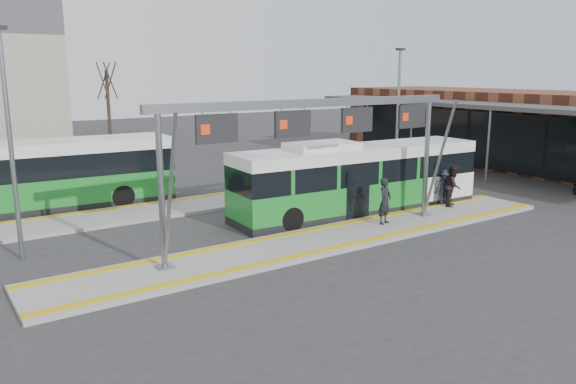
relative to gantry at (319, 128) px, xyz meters
name	(u,v)px	position (x,y,z in m)	size (l,w,h in m)	color
ground	(329,241)	(0.35, -0.25, -4.30)	(120.00, 120.00, 0.00)	#2D2D30
platform_main	(329,239)	(0.35, -0.25, -4.22)	(22.00, 3.00, 0.15)	gray
platform_second	(152,211)	(-3.65, 7.75, -4.22)	(20.00, 3.00, 0.15)	gray
tactile_main	(329,237)	(0.35, -0.25, -4.14)	(22.00, 2.65, 0.02)	gold
tactile_second	(143,204)	(-3.65, 8.90, -4.14)	(20.00, 0.35, 0.02)	gold
gantry	(319,128)	(0.00, 0.00, 0.00)	(13.00, 1.68, 5.20)	slate
station_building	(557,131)	(22.17, 3.74, -1.76)	(11.50, 32.00, 5.00)	brown
hero_bus	(358,179)	(4.16, 2.51, -2.77)	(12.26, 3.32, 3.34)	black
bg_bus_green	(29,178)	(-8.16, 10.96, -2.71)	(12.98, 3.52, 3.21)	black
passenger_a	(385,201)	(3.42, -0.03, -3.20)	(0.69, 0.46, 1.90)	black
passenger_b	(453,186)	(8.24, 0.48, -3.19)	(0.93, 0.72, 1.91)	black
passenger_c	(445,187)	(8.11, 0.85, -3.30)	(1.09, 0.63, 1.69)	#1E2A36
tree_left	(31,64)	(-3.84, 31.97, 2.55)	(1.40, 1.40, 9.03)	#382B21
tree_mid	(107,81)	(1.32, 29.87, 1.22)	(1.40, 1.40, 7.28)	#382B21
lamp_west	(10,140)	(-9.73, 3.96, -0.19)	(0.50, 0.25, 7.74)	slate
lamp_east	(398,115)	(9.69, 5.65, -0.30)	(0.50, 0.25, 7.53)	slate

